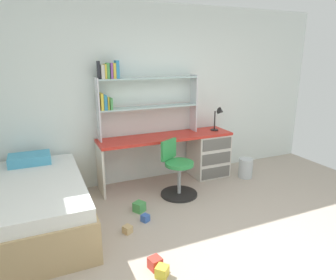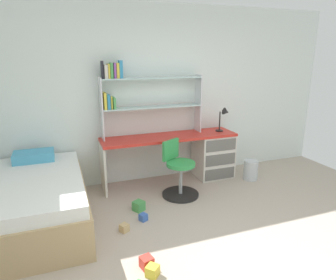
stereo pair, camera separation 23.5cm
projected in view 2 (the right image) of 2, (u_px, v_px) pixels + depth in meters
The scene contains 13 objects.
ground_plane at pixel (248, 275), 2.75m from camera, with size 5.88×5.96×0.02m, color #B2A393.
room_shell at pixel (84, 115), 3.10m from camera, with size 5.88×5.96×2.65m.
desk at pixel (202, 153), 4.83m from camera, with size 2.07×0.51×0.75m.
bookshelf_hutch at pixel (138, 92), 4.35m from camera, with size 1.52×0.22×1.11m.
desk_lamp at pixel (225, 116), 4.76m from camera, with size 0.20×0.17×0.38m.
swivel_chair at pixel (179, 174), 4.23m from camera, with size 0.52×0.52×0.79m.
bed_platform at pixel (34, 202), 3.48m from camera, with size 1.14×1.81×0.70m.
waste_bin at pixel (251, 170), 4.81m from camera, with size 0.23×0.23×0.31m, color silver.
toy_block_blue_0 at pixel (143, 217), 3.63m from camera, with size 0.08×0.08×0.08m, color #3860B7.
toy_block_yellow_1 at pixel (152, 271), 2.72m from camera, with size 0.10×0.10×0.10m, color gold.
toy_block_green_2 at pixel (139, 206), 3.86m from camera, with size 0.13×0.13×0.13m, color #479E51.
toy_block_natural_3 at pixel (124, 228), 3.41m from camera, with size 0.09×0.09×0.09m, color tan.
toy_block_red_4 at pixel (147, 262), 2.82m from camera, with size 0.11×0.11×0.11m, color red.
Camera 2 is at (-1.48, -1.92, 1.93)m, focal length 32.32 mm.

